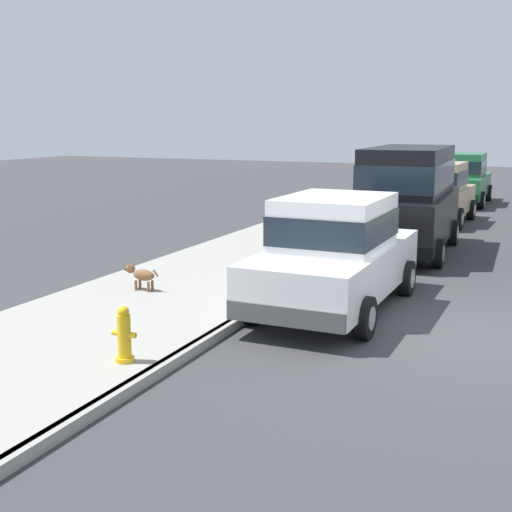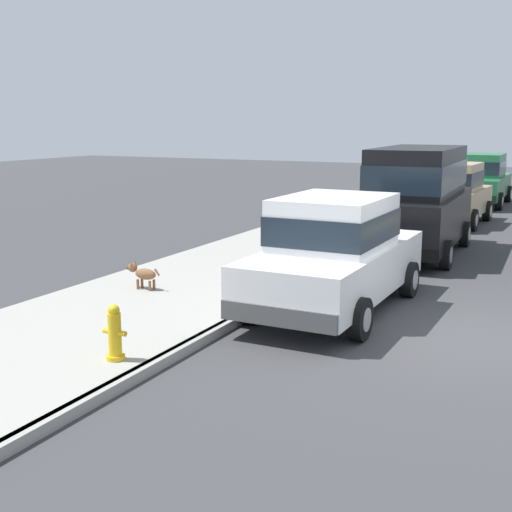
% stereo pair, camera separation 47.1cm
% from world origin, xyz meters
% --- Properties ---
extents(ground_plane, '(80.00, 80.00, 0.00)m').
position_xyz_m(ground_plane, '(0.00, 0.00, 0.00)').
color(ground_plane, '#38383A').
extents(curb, '(0.16, 64.00, 0.14)m').
position_xyz_m(curb, '(-3.20, 0.00, 0.07)').
color(curb, gray).
rests_on(curb, ground).
extents(sidewalk, '(3.60, 64.00, 0.14)m').
position_xyz_m(sidewalk, '(-5.00, 0.00, 0.07)').
color(sidewalk, '#99968E').
rests_on(sidewalk, ground).
extents(car_white_sedan, '(2.07, 4.62, 1.92)m').
position_xyz_m(car_white_sedan, '(-2.13, 0.66, 0.98)').
color(car_white_sedan, white).
rests_on(car_white_sedan, ground).
extents(car_black_van, '(2.26, 4.96, 2.52)m').
position_xyz_m(car_black_van, '(-2.08, 6.14, 1.39)').
color(car_black_van, black).
rests_on(car_black_van, ground).
extents(car_tan_hatchback, '(2.06, 3.86, 1.88)m').
position_xyz_m(car_tan_hatchback, '(-2.22, 11.39, 0.98)').
color(car_tan_hatchback, tan).
rests_on(car_tan_hatchback, ground).
extents(car_green_sedan, '(2.06, 4.61, 1.92)m').
position_xyz_m(car_green_sedan, '(-2.22, 16.87, 0.98)').
color(car_green_sedan, '#23663D').
rests_on(car_green_sedan, ground).
extents(dog_brown, '(0.76, 0.22, 0.49)m').
position_xyz_m(dog_brown, '(-5.53, -0.03, 0.43)').
color(dog_brown, brown).
rests_on(dog_brown, sidewalk).
extents(fire_hydrant, '(0.34, 0.24, 0.72)m').
position_xyz_m(fire_hydrant, '(-3.65, -3.24, 0.48)').
color(fire_hydrant, gold).
rests_on(fire_hydrant, sidewalk).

